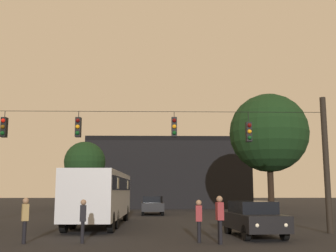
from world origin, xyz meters
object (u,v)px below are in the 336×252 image
(car_far_left, at_px, (152,205))
(pedestrian_crossing_center, at_px, (199,218))
(pedestrian_near_bus, at_px, (83,218))
(city_bus, at_px, (101,193))
(car_near_right, at_px, (253,218))
(pedestrian_trailing, at_px, (25,217))
(tree_behind_building, at_px, (85,162))
(tree_left_silhouette, at_px, (269,133))
(pedestrian_crossing_left, at_px, (220,216))

(car_far_left, distance_m, pedestrian_crossing_center, 18.95)
(pedestrian_near_bus, bearing_deg, city_bus, 92.95)
(car_near_right, relative_size, pedestrian_trailing, 2.61)
(pedestrian_trailing, xyz_separation_m, tree_behind_building, (-1.69, 22.25, 3.57))
(car_near_right, xyz_separation_m, pedestrian_near_bus, (-7.06, -2.04, 0.13))
(city_bus, distance_m, tree_left_silhouette, 14.54)
(car_near_right, xyz_separation_m, pedestrian_trailing, (-9.24, -2.16, 0.17))
(car_far_left, height_order, pedestrian_trailing, pedestrian_trailing)
(car_far_left, bearing_deg, tree_behind_building, 152.97)
(city_bus, height_order, tree_left_silhouette, tree_left_silhouette)
(pedestrian_crossing_left, bearing_deg, car_near_right, 53.78)
(car_near_right, height_order, pedestrian_trailing, pedestrian_trailing)
(pedestrian_near_bus, relative_size, tree_left_silhouette, 0.17)
(pedestrian_crossing_center, bearing_deg, pedestrian_trailing, -178.17)
(pedestrian_near_bus, relative_size, tree_behind_building, 0.25)
(car_near_right, bearing_deg, tree_behind_building, 118.54)
(pedestrian_crossing_center, distance_m, tree_behind_building, 23.84)
(tree_left_silhouette, bearing_deg, car_near_right, -108.39)
(city_bus, relative_size, pedestrian_crossing_center, 6.80)
(tree_behind_building, bearing_deg, city_bus, -76.24)
(car_near_right, xyz_separation_m, car_far_left, (-4.65, 16.89, 0.00))
(tree_left_silhouette, bearing_deg, city_bus, -148.88)
(city_bus, bearing_deg, pedestrian_crossing_left, -56.47)
(pedestrian_trailing, bearing_deg, tree_left_silhouette, 48.34)
(pedestrian_crossing_left, relative_size, pedestrian_trailing, 1.05)
(pedestrian_crossing_center, bearing_deg, car_far_left, 96.28)
(tree_left_silhouette, xyz_separation_m, tree_behind_building, (-15.29, 6.96, -1.83))
(city_bus, xyz_separation_m, pedestrian_crossing_left, (5.63, -8.50, -0.85))
(city_bus, distance_m, pedestrian_trailing, 8.38)
(city_bus, height_order, pedestrian_near_bus, city_bus)
(pedestrian_crossing_left, bearing_deg, city_bus, 123.53)
(pedestrian_crossing_center, relative_size, pedestrian_near_bus, 0.99)
(pedestrian_crossing_center, height_order, tree_left_silhouette, tree_left_silhouette)
(car_far_left, relative_size, pedestrian_crossing_left, 2.46)
(pedestrian_crossing_left, height_order, tree_left_silhouette, tree_left_silhouette)
(pedestrian_near_bus, bearing_deg, car_near_right, 16.15)
(car_far_left, distance_m, pedestrian_near_bus, 19.09)
(pedestrian_trailing, relative_size, tree_left_silhouette, 0.18)
(pedestrian_trailing, distance_m, tree_left_silhouette, 21.16)
(car_near_right, height_order, pedestrian_near_bus, pedestrian_near_bus)
(city_bus, relative_size, car_near_right, 2.47)
(pedestrian_crossing_center, distance_m, pedestrian_trailing, 6.66)
(city_bus, height_order, tree_behind_building, tree_behind_building)
(city_bus, xyz_separation_m, pedestrian_trailing, (-1.77, -8.14, -0.90))
(city_bus, distance_m, car_near_right, 9.63)
(city_bus, xyz_separation_m, car_near_right, (7.47, -5.99, -1.07))
(tree_left_silhouette, distance_m, tree_behind_building, 16.90)
(tree_left_silhouette, bearing_deg, pedestrian_trailing, -131.66)
(city_bus, distance_m, tree_behind_building, 14.77)
(pedestrian_crossing_center, relative_size, tree_behind_building, 0.25)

